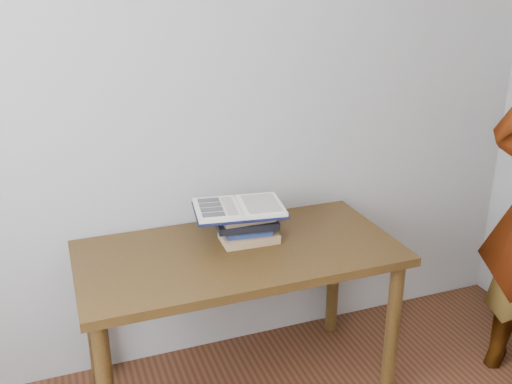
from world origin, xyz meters
name	(u,v)px	position (x,y,z in m)	size (l,w,h in m)	color
room_shell	(431,80)	(-0.08, 0.01, 1.63)	(3.54, 3.54, 2.62)	#AAA7A1
desk	(239,271)	(0.11, 1.38, 0.60)	(1.31, 0.65, 0.70)	#493012
book_stack	(247,226)	(0.17, 1.45, 0.76)	(0.27, 0.20, 0.13)	#A07F52
open_book	(239,208)	(0.15, 1.47, 0.84)	(0.40, 0.31, 0.03)	black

